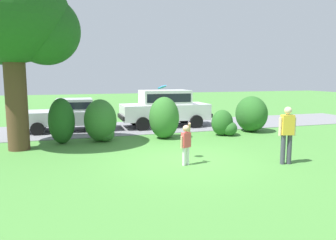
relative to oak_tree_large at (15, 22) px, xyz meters
name	(u,v)px	position (x,y,z in m)	size (l,w,h in m)	color
ground_plane	(184,160)	(5.07, -3.33, -4.50)	(80.00, 80.00, 0.00)	#478438
driveway_strip	(137,127)	(5.07, 3.52, -4.49)	(28.00, 4.40, 0.02)	slate
oak_tree_large	(15,22)	(0.00, 0.00, 0.00)	(4.26, 4.09, 6.41)	#513823
shrub_near_tree	(62,121)	(1.38, 0.49, -3.60)	(1.01, 0.93, 1.80)	#1E511C
shrub_centre_left	(101,122)	(2.90, 0.52, -3.70)	(1.31, 1.50, 1.71)	#33702B
shrub_centre	(164,119)	(5.54, 0.32, -3.68)	(1.28, 1.26, 1.78)	#33702B
shrub_centre_right	(224,124)	(8.28, 0.13, -3.99)	(1.11, 0.96, 1.15)	#286023
shrub_far_end	(251,114)	(10.01, 0.67, -3.65)	(1.45, 1.67, 1.70)	#286023
parked_sedan	(70,114)	(1.75, 3.51, -3.66)	(4.46, 2.21, 1.56)	silver
parked_suv	(165,106)	(6.49, 3.33, -3.43)	(4.72, 2.15, 1.92)	white
child_thrower	(186,142)	(4.90, -3.92, -3.79)	(0.41, 0.35, 1.29)	white
frisbee	(162,87)	(4.35, -3.31, -2.19)	(0.30, 0.28, 0.17)	#337FDB
adult_onlooker	(287,132)	(7.83, -4.72, -3.52)	(0.52, 0.29, 1.74)	#3F3F4C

